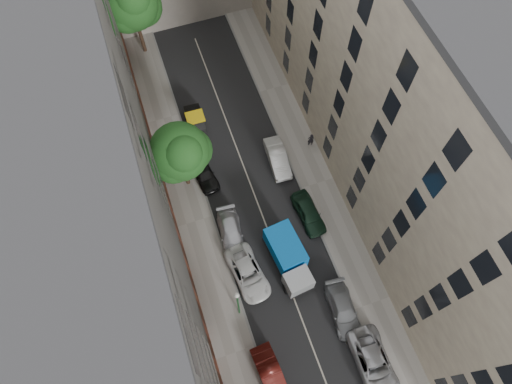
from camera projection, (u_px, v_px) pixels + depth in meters
name	position (u px, v px, depth m)	size (l,w,h in m)	color
ground	(257.00, 202.00, 38.97)	(120.00, 120.00, 0.00)	#4C4C49
road_surface	(257.00, 202.00, 38.96)	(8.00, 44.00, 0.02)	black
sidewalk_left	(195.00, 222.00, 38.11)	(3.00, 44.00, 0.15)	gray
sidewalk_right	(317.00, 183.00, 39.69)	(3.00, 44.00, 0.15)	gray
building_left	(91.00, 187.00, 28.41)	(8.00, 44.00, 20.00)	#4E4C49
building_right	(408.00, 95.00, 31.56)	(8.00, 44.00, 20.00)	#C4B698
tarp_truck	(289.00, 258.00, 35.37)	(2.65, 5.59, 2.49)	black
car_left_1	(271.00, 376.00, 32.22)	(1.54, 4.43, 1.46)	#4D130F
car_left_2	(248.00, 273.00, 35.54)	(2.26, 4.90, 1.36)	silver
car_left_3	(231.00, 233.00, 37.03)	(1.84, 4.53, 1.32)	silver
car_left_4	(203.00, 173.00, 39.46)	(1.64, 4.09, 1.39)	black
car_left_5	(196.00, 124.00, 41.69)	(1.47, 4.21, 1.39)	black
car_right_0	(374.00, 364.00, 32.56)	(2.45, 5.32, 1.48)	#B7B8BD
car_right_1	(343.00, 310.00, 34.32)	(1.85, 4.56, 1.32)	slate
car_right_2	(309.00, 213.00, 37.76)	(1.69, 4.21, 1.43)	black
car_right_3	(278.00, 158.00, 40.08)	(1.50, 4.29, 1.41)	silver
tree_mid	(181.00, 153.00, 35.15)	(5.00, 4.68, 7.58)	#382619
tree_far	(133.00, 5.00, 41.14)	(5.22, 4.93, 8.55)	#382619
lamp_post	(238.00, 302.00, 31.58)	(0.36, 0.36, 5.60)	#1A5B27
pedestrian	(311.00, 140.00, 40.68)	(0.56, 0.37, 1.55)	black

